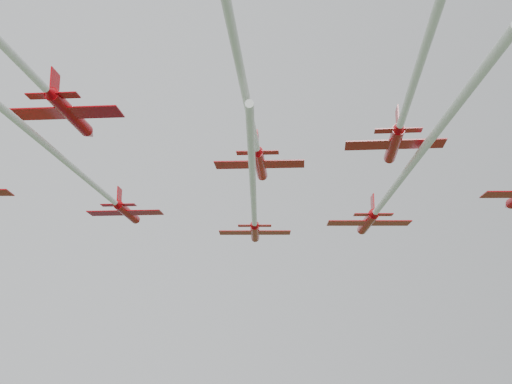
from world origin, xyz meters
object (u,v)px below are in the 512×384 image
object	(u,v)px
jet_row2_left	(79,172)
jet_lead	(254,213)
jet_row4_right	(415,79)
jet_row3_mid	(251,120)
jet_row2_right	(387,197)

from	to	relation	value
jet_row2_left	jet_lead	bearing A→B (deg)	47.36
jet_row2_left	jet_row4_right	distance (m)	36.01
jet_lead	jet_row3_mid	size ratio (longest dim) A/B	0.98
jet_row2_right	jet_row3_mid	size ratio (longest dim) A/B	1.04
jet_row2_left	jet_row3_mid	size ratio (longest dim) A/B	1.20
jet_row2_left	jet_row2_right	size ratio (longest dim) A/B	1.16
jet_row2_left	jet_row3_mid	world-z (taller)	jet_row3_mid
jet_lead	jet_row2_right	distance (m)	17.52
jet_row2_left	jet_row3_mid	distance (m)	19.28
jet_lead	jet_row2_left	distance (m)	22.69
jet_row3_mid	jet_row4_right	bearing A→B (deg)	-50.32
jet_lead	jet_row3_mid	world-z (taller)	jet_row3_mid
jet_row3_mid	jet_row4_right	world-z (taller)	jet_row3_mid
jet_lead	jet_row4_right	bearing A→B (deg)	-75.26
jet_row2_right	jet_row4_right	world-z (taller)	jet_row4_right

